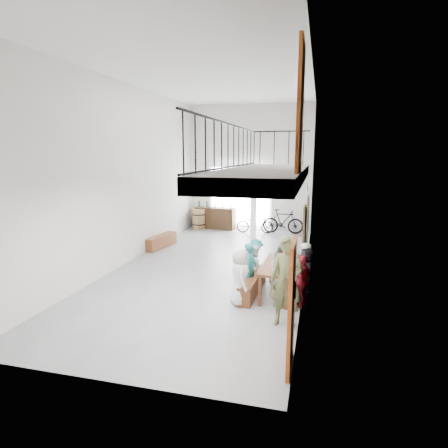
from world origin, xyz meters
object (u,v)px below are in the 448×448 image
(oak_barrel, at_px, (199,219))
(host_standing, at_px, (286,282))
(side_bench, at_px, (161,241))
(serving_counter, at_px, (215,218))
(bench_inner, at_px, (252,284))
(tasting_table, at_px, (280,267))
(bicycle_near, at_px, (255,224))

(oak_barrel, distance_m, host_standing, 10.02)
(oak_barrel, bearing_deg, side_bench, -94.54)
(side_bench, relative_size, oak_barrel, 1.80)
(oak_barrel, height_order, serving_counter, serving_counter)
(side_bench, height_order, oak_barrel, oak_barrel)
(bench_inner, xyz_separation_m, oak_barrel, (-3.76, 7.22, 0.22))
(tasting_table, height_order, host_standing, host_standing)
(bicycle_near, bearing_deg, host_standing, -170.79)
(side_bench, bearing_deg, host_standing, -46.41)
(oak_barrel, height_order, bicycle_near, oak_barrel)
(tasting_table, distance_m, host_standing, 1.70)
(tasting_table, bearing_deg, serving_counter, 118.00)
(bench_inner, bearing_deg, tasting_table, 7.10)
(oak_barrel, bearing_deg, host_standing, -61.90)
(side_bench, distance_m, bicycle_near, 4.43)
(bench_inner, bearing_deg, oak_barrel, 119.69)
(oak_barrel, bearing_deg, serving_counter, 19.50)
(oak_barrel, xyz_separation_m, host_standing, (4.71, -8.83, 0.47))
(host_standing, height_order, bicycle_near, host_standing)
(tasting_table, distance_m, serving_counter, 8.29)
(host_standing, bearing_deg, bench_inner, 131.61)
(bench_inner, height_order, host_standing, host_standing)
(serving_counter, xyz_separation_m, host_standing, (4.01, -9.08, 0.44))
(bench_inner, height_order, serving_counter, serving_counter)
(tasting_table, xyz_separation_m, oak_barrel, (-4.42, 7.16, -0.26))
(bench_inner, height_order, oak_barrel, oak_barrel)
(bench_inner, relative_size, oak_barrel, 2.19)
(tasting_table, height_order, oak_barrel, oak_barrel)
(tasting_table, relative_size, host_standing, 1.06)
(tasting_table, xyz_separation_m, side_bench, (-4.70, 3.59, -0.48))
(bench_inner, xyz_separation_m, side_bench, (-4.04, 3.64, 0.00))
(bicycle_near, bearing_deg, serving_counter, 70.84)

